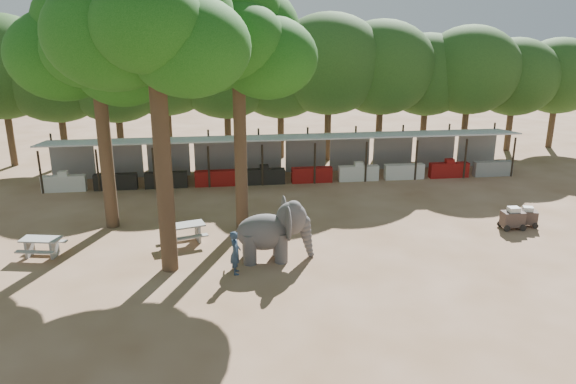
{
  "coord_description": "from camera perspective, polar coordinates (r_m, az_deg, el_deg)",
  "views": [
    {
      "loc": [
        -3.92,
        -18.32,
        9.53
      ],
      "look_at": [
        -1.0,
        5.0,
        2.0
      ],
      "focal_mm": 35.0,
      "sensor_mm": 36.0,
      "label": 1
    }
  ],
  "objects": [
    {
      "name": "cart_front",
      "position": [
        27.78,
        21.85,
        -2.48
      ],
      "size": [
        1.08,
        0.71,
        1.06
      ],
      "rotation": [
        0.0,
        0.0,
        -0.0
      ],
      "color": "#392B27",
      "rests_on": "ground"
    },
    {
      "name": "handler",
      "position": [
        21.48,
        -5.36,
        -6.14
      ],
      "size": [
        0.42,
        0.63,
        1.71
      ],
      "primitive_type": "imported",
      "rotation": [
        0.0,
        0.0,
        1.59
      ],
      "color": "#26384C",
      "rests_on": "ground"
    },
    {
      "name": "yard_tree_back",
      "position": [
        24.54,
        -5.5,
        15.38
      ],
      "size": [
        7.1,
        6.9,
        11.36
      ],
      "color": "#332316",
      "rests_on": "ground"
    },
    {
      "name": "yard_tree_center",
      "position": [
        20.63,
        -13.87,
        16.38
      ],
      "size": [
        7.1,
        6.9,
        12.04
      ],
      "color": "#332316",
      "rests_on": "ground"
    },
    {
      "name": "yard_tree_left",
      "position": [
        26.07,
        -19.25,
        13.89
      ],
      "size": [
        7.1,
        6.9,
        11.02
      ],
      "color": "#332316",
      "rests_on": "ground"
    },
    {
      "name": "cart_back",
      "position": [
        28.43,
        23.11,
        -2.31
      ],
      "size": [
        1.12,
        0.91,
        0.95
      ],
      "rotation": [
        0.0,
        0.0,
        -0.32
      ],
      "color": "#392B27",
      "rests_on": "ground"
    },
    {
      "name": "backdrop_trees",
      "position": [
        37.74,
        -1.16,
        11.65
      ],
      "size": [
        46.46,
        5.95,
        8.33
      ],
      "color": "#332316",
      "rests_on": "ground"
    },
    {
      "name": "ground",
      "position": [
        21.02,
        4.46,
        -9.26
      ],
      "size": [
        100.0,
        100.0,
        0.0
      ],
      "primitive_type": "plane",
      "color": "brown",
      "rests_on": "ground"
    },
    {
      "name": "vendor_stalls",
      "position": [
        33.46,
        -0.18,
        3.32
      ],
      "size": [
        28.0,
        2.99,
        2.8
      ],
      "color": "#AFB2B8",
      "rests_on": "ground"
    },
    {
      "name": "elephant",
      "position": [
        22.46,
        -1.43,
        -3.95
      ],
      "size": [
        3.17,
        2.45,
        2.44
      ],
      "rotation": [
        0.0,
        0.0,
        0.01
      ],
      "color": "#434040",
      "rests_on": "ground"
    },
    {
      "name": "picnic_table_far",
      "position": [
        24.67,
        -10.42,
        -3.89
      ],
      "size": [
        2.03,
        1.91,
        0.84
      ],
      "rotation": [
        0.0,
        0.0,
        0.28
      ],
      "color": "gray",
      "rests_on": "ground"
    },
    {
      "name": "picnic_table_near",
      "position": [
        25.05,
        -23.76,
        -4.92
      ],
      "size": [
        1.82,
        1.7,
        0.79
      ],
      "rotation": [
        0.0,
        0.0,
        -0.19
      ],
      "color": "gray",
      "rests_on": "ground"
    }
  ]
}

